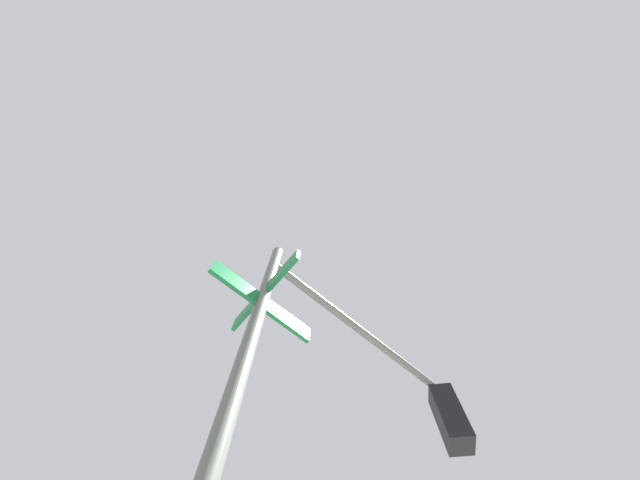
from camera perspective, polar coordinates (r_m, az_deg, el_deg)
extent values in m
cylinder|color=#474C47|center=(2.17, -16.15, -29.34)|extent=(0.12, 0.12, 5.58)
cylinder|color=#474C47|center=(4.53, 6.56, -14.15)|extent=(1.94, 2.02, 0.09)
cube|color=black|center=(4.96, 19.89, -24.88)|extent=(0.28, 0.28, 0.80)
sphere|color=red|center=(5.23, 20.08, -23.64)|extent=(0.18, 0.18, 0.18)
sphere|color=orange|center=(5.06, 21.09, -25.50)|extent=(0.18, 0.18, 0.18)
sphere|color=green|center=(4.90, 22.21, -27.47)|extent=(0.18, 0.18, 0.18)
cube|color=#0F5128|center=(3.35, -9.18, -9.69)|extent=(0.79, 0.82, 0.20)
cube|color=#0F5128|center=(3.54, -8.64, -7.97)|extent=(0.75, 0.72, 0.20)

